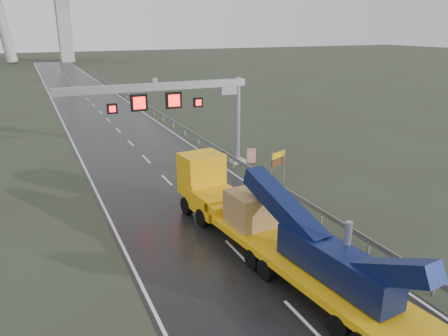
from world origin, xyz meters
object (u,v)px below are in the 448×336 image
sign_gantry (182,101)px  exit_sign_pair (278,162)px  heavy_haul_truck (264,224)px  striped_barrier (251,156)px

sign_gantry → exit_sign_pair: sign_gantry is taller
sign_gantry → exit_sign_pair: size_ratio=5.76×
sign_gantry → exit_sign_pair: bearing=-51.7°
sign_gantry → heavy_haul_truck: size_ratio=0.78×
heavy_haul_truck → exit_sign_pair: bearing=49.0°
sign_gantry → heavy_haul_truck: (-0.94, -14.81, -3.90)m
heavy_haul_truck → exit_sign_pair: (5.93, 8.48, 0.09)m
sign_gantry → heavy_haul_truck: sign_gantry is taller
heavy_haul_truck → exit_sign_pair: heavy_haul_truck is taller
heavy_haul_truck → striped_barrier: 15.88m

